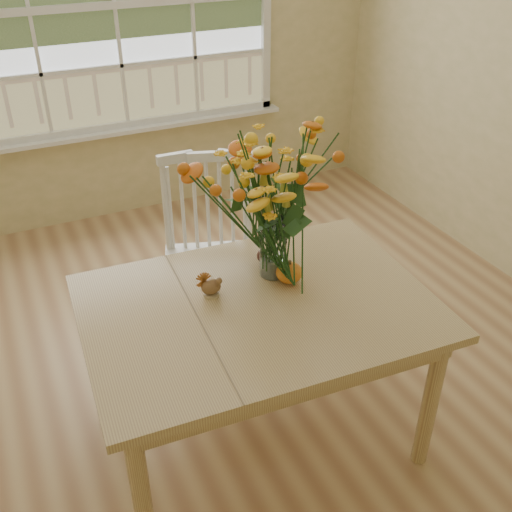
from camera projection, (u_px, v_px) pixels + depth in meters
name	position (u px, v px, depth m)	size (l,w,h in m)	color
floor	(253.00, 389.00, 3.13)	(4.00, 4.50, 0.01)	#A4774F
wall_back	(117.00, 35.00, 4.14)	(4.00, 0.02, 2.70)	#C6BC7E
window	(115.00, 8.00, 4.02)	(2.42, 0.12, 1.74)	silver
dining_table	(258.00, 321.00, 2.52)	(1.48, 1.10, 0.77)	tan
windsor_chair	(210.00, 246.00, 3.21)	(0.61, 0.60, 1.06)	white
flower_vase	(274.00, 192.00, 2.45)	(0.56, 0.56, 0.67)	white
pumpkin	(289.00, 273.00, 2.58)	(0.12, 0.12, 0.09)	orange
turkey_figurine	(211.00, 287.00, 2.50)	(0.09, 0.07, 0.11)	#CCB78C
dark_gourd	(266.00, 256.00, 2.71)	(0.13, 0.11, 0.07)	#38160F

